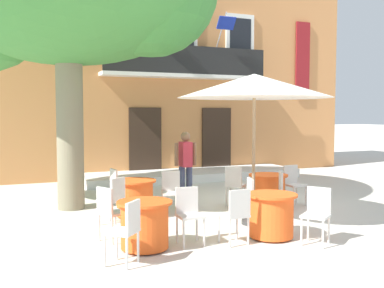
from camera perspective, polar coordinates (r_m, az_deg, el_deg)
name	(u,v)px	position (r m, az deg, el deg)	size (l,w,h in m)	color
ground_plane	(245,202)	(10.89, 6.74, -7.32)	(120.00, 120.00, 0.00)	beige
building_facade	(162,70)	(17.30, -3.75, 9.31)	(13.00, 5.09, 7.50)	#CC844C
entrance_step_platform	(192,175)	(14.63, 0.01, -3.92)	(7.02, 1.85, 0.25)	silver
cafe_table_near_tree	(135,198)	(9.33, -7.21, -6.76)	(0.86, 0.86, 0.76)	#EA561E
cafe_chair_near_tree_0	(118,186)	(9.97, -9.27, -5.29)	(0.45, 0.45, 0.91)	silver
cafe_chair_near_tree_1	(114,197)	(8.68, -9.84, -6.66)	(0.56, 0.56, 0.91)	silver
cafe_chair_near_tree_2	(171,190)	(9.42, -2.64, -5.78)	(0.49, 0.49, 0.91)	silver
cafe_table_middle	(271,215)	(7.84, 9.98, -8.83)	(0.86, 0.86, 0.76)	#EA561E
cafe_chair_middle_0	(256,199)	(8.50, 8.04, -6.87)	(0.49, 0.49, 0.91)	silver
cafe_chair_middle_1	(236,212)	(7.34, 5.59, -8.57)	(0.43, 0.43, 0.91)	silver
cafe_chair_middle_2	(317,211)	(7.65, 15.49, -8.19)	(0.56, 0.56, 0.91)	silver
cafe_table_front	(145,225)	(7.13, -5.99, -10.07)	(0.86, 0.86, 0.76)	#EA561E
cafe_chair_front_0	(126,228)	(6.42, -8.28, -10.42)	(0.56, 0.56, 0.91)	silver
cafe_chair_front_1	(189,211)	(7.38, -0.40, -8.49)	(0.42, 0.42, 0.91)	silver
cafe_chair_front_2	(110,210)	(7.61, -10.31, -8.17)	(0.54, 0.54, 0.91)	silver
cafe_table_far_side	(268,191)	(10.23, 9.58, -5.84)	(0.86, 0.86, 0.76)	#EA561E
cafe_chair_far_side_0	(235,183)	(10.32, 5.41, -4.95)	(0.57, 0.57, 0.91)	silver
cafe_chair_far_side_1	(276,190)	(9.48, 10.50, -5.78)	(0.54, 0.54, 0.91)	silver
cafe_chair_far_side_2	(293,182)	(10.71, 12.65, -4.70)	(0.42, 0.42, 0.91)	silver
cafe_umbrella	(254,87)	(8.60, 7.87, 7.19)	(2.90, 2.90, 2.85)	#997A56
ground_planter_left	(69,173)	(13.66, -15.24, -3.56)	(0.33, 0.33, 0.66)	#47423D
pedestrian_near_entrance	(186,164)	(10.28, -0.82, -2.54)	(0.53, 0.35, 1.70)	#384260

